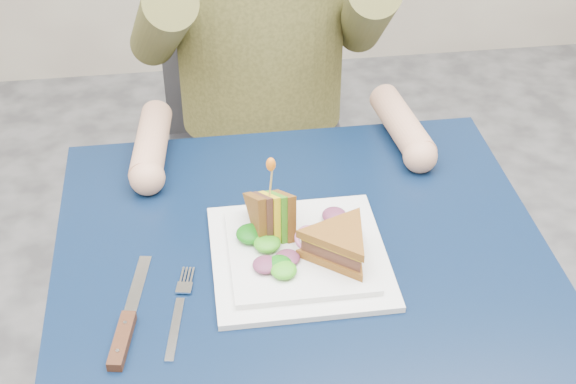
{
  "coord_description": "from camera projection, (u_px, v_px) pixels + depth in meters",
  "views": [
    {
      "loc": [
        -0.15,
        -0.87,
        1.54
      ],
      "look_at": [
        -0.02,
        0.07,
        0.82
      ],
      "focal_mm": 50.0,
      "sensor_mm": 36.0,
      "label": 1
    }
  ],
  "objects": [
    {
      "name": "toothpick_frill",
      "position": [
        271.0,
        164.0,
        1.15
      ],
      "size": [
        0.01,
        0.01,
        0.02
      ],
      "primitive_type": "ellipsoid",
      "color": "orange",
      "rests_on": "sandwich_upright"
    },
    {
      "name": "plate",
      "position": [
        299.0,
        255.0,
        1.2
      ],
      "size": [
        0.26,
        0.26,
        0.02
      ],
      "color": "white",
      "rests_on": "table"
    },
    {
      "name": "table",
      "position": [
        306.0,
        306.0,
        1.23
      ],
      "size": [
        0.75,
        0.75,
        0.73
      ],
      "color": "black",
      "rests_on": "ground"
    },
    {
      "name": "fork",
      "position": [
        178.0,
        314.0,
        1.11
      ],
      "size": [
        0.05,
        0.18,
        0.01
      ],
      "color": "silver",
      "rests_on": "table"
    },
    {
      "name": "knife",
      "position": [
        125.0,
        330.0,
        1.08
      ],
      "size": [
        0.06,
        0.22,
        0.02
      ],
      "color": "silver",
      "rests_on": "table"
    },
    {
      "name": "chair",
      "position": [
        258.0,
        122.0,
        1.86
      ],
      "size": [
        0.42,
        0.4,
        0.93
      ],
      "color": "#47474C",
      "rests_on": "ground"
    },
    {
      "name": "sandwich_flat",
      "position": [
        339.0,
        244.0,
        1.16
      ],
      "size": [
        0.18,
        0.18,
        0.05
      ],
      "color": "brown",
      "rests_on": "plate"
    },
    {
      "name": "onion_ring",
      "position": [
        309.0,
        238.0,
        1.19
      ],
      "size": [
        0.04,
        0.04,
        0.02
      ],
      "primitive_type": "torus",
      "rotation": [
        0.44,
        0.0,
        0.0
      ],
      "color": "#9E4C7A",
      "rests_on": "plate"
    },
    {
      "name": "lettuce_spill",
      "position": [
        302.0,
        239.0,
        1.19
      ],
      "size": [
        0.15,
        0.13,
        0.02
      ],
      "primitive_type": null,
      "color": "#337A14",
      "rests_on": "plate"
    },
    {
      "name": "toothpick",
      "position": [
        271.0,
        180.0,
        1.16
      ],
      "size": [
        0.01,
        0.01,
        0.06
      ],
      "primitive_type": "cylinder",
      "rotation": [
        0.14,
        0.07,
        0.0
      ],
      "color": "tan",
      "rests_on": "sandwich_upright"
    },
    {
      "name": "sandwich_upright",
      "position": [
        272.0,
        215.0,
        1.2
      ],
      "size": [
        0.08,
        0.12,
        0.12
      ],
      "color": "brown",
      "rests_on": "plate"
    }
  ]
}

